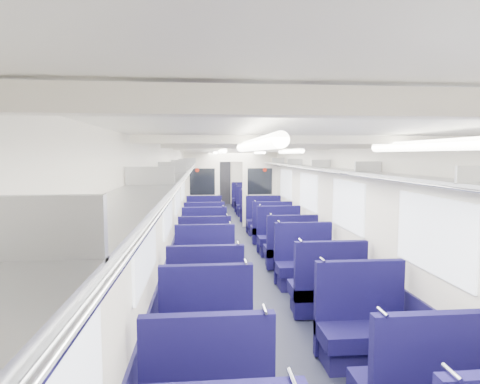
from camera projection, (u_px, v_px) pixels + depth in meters
floor at (241, 252)px, 9.03m from camera, size 2.80×18.00×0.01m
ceiling at (241, 148)px, 8.81m from camera, size 2.80×18.00×0.01m
wall_left at (179, 201)px, 8.79m from camera, size 0.02×18.00×2.35m
dado_left at (180, 238)px, 8.87m from camera, size 0.03×17.90×0.70m
wall_right at (302, 200)px, 9.05m from camera, size 0.02×18.00×2.35m
dado_right at (301, 236)px, 9.12m from camera, size 0.03×17.90×0.70m
wall_far at (222, 178)px, 17.84m from camera, size 2.80×0.02×2.35m
luggage_rack_left at (187, 165)px, 8.73m from camera, size 0.36×17.40×0.18m
luggage_rack_right at (294, 165)px, 8.96m from camera, size 0.36×17.40×0.18m
windows at (243, 192)px, 8.44m from camera, size 2.78×15.60×0.75m
ceiling_fittings at (242, 151)px, 8.56m from camera, size 2.70×16.06×0.11m
end_door at (222, 182)px, 17.80m from camera, size 0.75×0.06×2.00m
bulkhead at (231, 187)px, 12.08m from camera, size 2.80×0.10×2.35m
seat_6 at (207, 338)px, 4.04m from camera, size 0.98×0.54×1.10m
seat_7 at (363, 331)px, 4.20m from camera, size 0.98×0.54×1.10m
seat_8 at (206, 298)px, 5.19m from camera, size 0.98×0.54×1.10m
seat_9 at (327, 291)px, 5.44m from camera, size 0.98×0.54×1.10m
seat_10 at (205, 270)px, 6.42m from camera, size 0.98×0.54×1.10m
seat_11 at (305, 267)px, 6.63m from camera, size 0.98×0.54×1.10m
seat_12 at (205, 253)px, 7.55m from camera, size 0.98×0.54×1.10m
seat_13 at (290, 251)px, 7.70m from camera, size 0.98×0.54×1.10m
seat_14 at (205, 241)px, 8.59m from camera, size 0.98×0.54×1.10m
seat_15 at (280, 239)px, 8.79m from camera, size 0.98×0.54×1.10m
seat_16 at (204, 231)px, 9.75m from camera, size 0.98×0.54×1.10m
seat_17 at (271, 230)px, 9.88m from camera, size 0.98×0.54×1.10m
seat_18 at (204, 222)px, 11.00m from camera, size 0.98×0.54×1.10m
seat_19 at (264, 222)px, 11.04m from camera, size 0.98×0.54×1.10m
seat_20 at (204, 212)px, 12.99m from camera, size 0.98×0.54×1.10m
seat_21 at (254, 211)px, 13.16m from camera, size 0.98×0.54×1.10m
seat_22 at (204, 208)px, 14.05m from camera, size 0.98×0.54×1.10m
seat_23 at (250, 206)px, 14.38m from camera, size 0.98×0.54×1.10m
seat_24 at (204, 203)px, 15.32m from camera, size 0.98×0.54×1.10m
seat_25 at (247, 203)px, 15.34m from camera, size 0.98×0.54×1.10m
seat_26 at (204, 200)px, 16.54m from camera, size 0.98×0.54×1.10m
seat_27 at (244, 200)px, 16.58m from camera, size 0.98×0.54×1.10m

